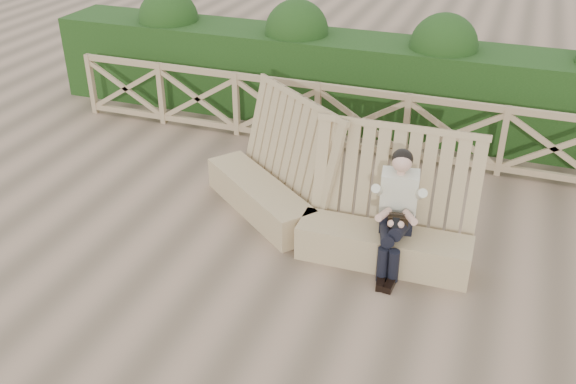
% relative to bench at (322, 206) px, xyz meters
% --- Properties ---
extents(ground, '(60.00, 60.00, 0.00)m').
position_rel_bench_xyz_m(ground, '(-0.14, -1.05, -0.39)').
color(ground, brown).
rests_on(ground, ground).
extents(bench, '(3.81, 1.89, 1.57)m').
position_rel_bench_xyz_m(bench, '(0.00, 0.00, 0.00)').
color(bench, '#9F835B').
rests_on(bench, ground).
extents(woman, '(0.46, 0.93, 1.46)m').
position_rel_bench_xyz_m(woman, '(1.00, -0.35, 0.38)').
color(woman, black).
rests_on(woman, ground).
extents(guardrail, '(10.10, 0.09, 1.10)m').
position_rel_bench_xyz_m(guardrail, '(-0.14, 2.45, 0.16)').
color(guardrail, '#977B58').
rests_on(guardrail, ground).
extents(hedge, '(12.00, 1.20, 1.50)m').
position_rel_bench_xyz_m(hedge, '(-0.14, 3.65, 0.36)').
color(hedge, black).
rests_on(hedge, ground).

